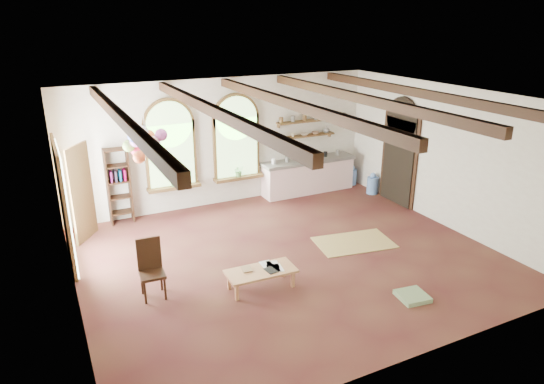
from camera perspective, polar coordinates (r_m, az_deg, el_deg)
floor at (r=9.91m, az=2.02°, el=-7.63°), size 8.00×8.00×0.00m
ceiling_beams at (r=8.91m, az=2.26°, el=10.34°), size 6.20×6.80×0.18m
window_left at (r=11.86m, az=-11.85°, el=5.10°), size 1.30×0.28×2.20m
window_right at (r=12.37m, az=-4.20°, el=6.09°), size 1.30×0.28×2.20m
left_doorway at (r=10.12m, az=-23.25°, el=-1.58°), size 0.10×1.90×2.50m
right_doorway at (r=12.78m, az=14.64°, el=3.47°), size 0.10×1.30×2.40m
kitchen_counter at (r=13.35m, az=4.27°, el=1.96°), size 2.68×0.62×0.94m
wall_shelf_lower at (r=13.21m, az=3.99°, el=6.62°), size 1.70×0.24×0.04m
wall_shelf_upper at (r=13.12m, az=4.03°, el=8.32°), size 1.70×0.24×0.04m
wall_clock at (r=13.85m, az=8.41°, el=8.56°), size 0.32×0.04×0.32m
bookshelf at (r=11.73m, az=-17.59°, el=0.68°), size 0.53×0.32×1.80m
coffee_table at (r=8.71m, az=-1.31°, el=-9.42°), size 1.26×0.62×0.35m
side_chair at (r=8.73m, az=-13.85°, el=-10.09°), size 0.44×0.44×1.05m
floor_mat at (r=10.62m, az=9.62°, el=-5.87°), size 1.77×1.25×0.02m
floor_cushion at (r=8.88m, az=16.20°, el=-11.70°), size 0.54×0.54×0.08m
water_jug_a at (r=14.18m, az=9.32°, el=1.88°), size 0.30×0.30×0.58m
water_jug_b at (r=13.54m, az=11.74°, el=0.87°), size 0.31×0.31×0.59m
balloon_cluster at (r=9.43m, az=-14.64°, el=5.51°), size 0.77×0.81×1.15m
table_book at (r=8.70m, az=-3.55°, el=-9.12°), size 0.21×0.27×0.02m
tablet at (r=8.68m, az=-0.15°, el=-9.19°), size 0.20×0.26×0.01m
potted_plant_left at (r=11.98m, az=-11.45°, el=1.38°), size 0.27×0.23×0.30m
potted_plant_right at (r=12.49m, az=-3.92°, el=2.50°), size 0.27×0.23×0.30m
shelf_cup_a at (r=12.84m, az=1.08°, el=6.59°), size 0.12×0.10×0.10m
shelf_cup_b at (r=13.00m, az=2.46°, el=6.73°), size 0.10×0.10×0.09m
shelf_bowl_a at (r=13.17m, az=3.81°, el=6.79°), size 0.22×0.22×0.05m
shelf_bowl_b at (r=13.35m, az=5.12°, el=6.95°), size 0.20×0.20×0.06m
shelf_vase at (r=13.52m, az=6.41°, el=7.35°), size 0.18×0.18×0.19m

